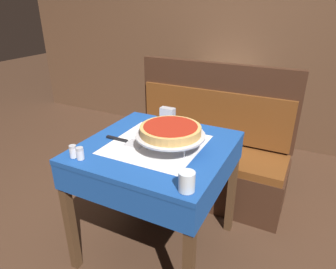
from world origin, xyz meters
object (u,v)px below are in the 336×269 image
(dining_table_front, at_px, (157,161))
(condiment_caddy, at_px, (211,77))
(water_glass_near, at_px, (187,181))
(salt_shaker, at_px, (73,151))
(napkin_holder, at_px, (168,114))
(dining_table_rear, at_px, (218,91))
(deep_dish_pizza, at_px, (170,130))
(pizza_server, at_px, (127,142))
(pizza_pan_stand, at_px, (170,136))
(booth_bench, at_px, (206,159))
(pepper_shaker, at_px, (80,153))

(dining_table_front, relative_size, condiment_caddy, 4.70)
(water_glass_near, bearing_deg, salt_shaker, 179.11)
(napkin_holder, bearing_deg, dining_table_rear, 91.01)
(deep_dish_pizza, distance_m, pizza_server, 0.29)
(pizza_server, bearing_deg, dining_table_rear, 88.84)
(dining_table_rear, distance_m, napkin_holder, 1.24)
(dining_table_front, xyz_separation_m, condiment_caddy, (-0.19, 1.51, 0.16))
(pizza_pan_stand, height_order, condiment_caddy, condiment_caddy)
(pizza_pan_stand, bearing_deg, pizza_server, -171.60)
(dining_table_front, relative_size, napkin_holder, 8.27)
(pizza_pan_stand, bearing_deg, dining_table_front, 171.66)
(booth_bench, relative_size, pizza_pan_stand, 3.37)
(dining_table_rear, height_order, pizza_server, pizza_server)
(pizza_pan_stand, bearing_deg, deep_dish_pizza, 3.58)
(dining_table_front, relative_size, deep_dish_pizza, 2.46)
(booth_bench, distance_m, water_glass_near, 1.23)
(dining_table_front, height_order, pepper_shaker, pepper_shaker)
(pizza_pan_stand, distance_m, pepper_shaker, 0.49)
(booth_bench, height_order, condiment_caddy, booth_bench)
(dining_table_front, xyz_separation_m, booth_bench, (0.05, 0.75, -0.34))
(dining_table_rear, bearing_deg, pizza_pan_stand, -81.76)
(dining_table_front, distance_m, pizza_server, 0.21)
(condiment_caddy, bearing_deg, dining_table_front, -82.66)
(salt_shaker, distance_m, pepper_shaker, 0.05)
(water_glass_near, xyz_separation_m, condiment_caddy, (-0.53, 1.85, 0.00))
(pizza_pan_stand, height_order, water_glass_near, water_glass_near)
(pizza_pan_stand, height_order, napkin_holder, same)
(pepper_shaker, height_order, napkin_holder, napkin_holder)
(dining_table_front, height_order, pizza_pan_stand, pizza_pan_stand)
(pizza_server, relative_size, condiment_caddy, 1.49)
(napkin_holder, bearing_deg, booth_bench, 66.28)
(pizza_server, bearing_deg, deep_dish_pizza, 8.40)
(booth_bench, height_order, water_glass_near, booth_bench)
(water_glass_near, relative_size, napkin_holder, 0.92)
(booth_bench, relative_size, pepper_shaker, 19.42)
(deep_dish_pizza, bearing_deg, dining_table_rear, 98.24)
(dining_table_rear, distance_m, deep_dish_pizza, 1.64)
(deep_dish_pizza, distance_m, water_glass_near, 0.41)
(napkin_holder, height_order, condiment_caddy, condiment_caddy)
(dining_table_front, xyz_separation_m, deep_dish_pizza, (0.10, -0.01, 0.23))
(booth_bench, distance_m, pizza_pan_stand, 0.93)
(dining_table_front, height_order, water_glass_near, water_glass_near)
(salt_shaker, distance_m, condiment_caddy, 1.84)
(dining_table_front, distance_m, condiment_caddy, 1.53)
(dining_table_front, distance_m, napkin_holder, 0.42)
(deep_dish_pizza, xyz_separation_m, water_glass_near, (0.24, -0.33, -0.07))
(booth_bench, distance_m, deep_dish_pizza, 0.95)
(napkin_holder, bearing_deg, condiment_caddy, 94.08)
(deep_dish_pizza, bearing_deg, condiment_caddy, 100.89)
(salt_shaker, bearing_deg, condiment_caddy, 86.18)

